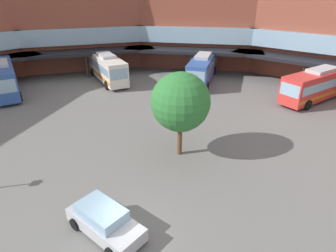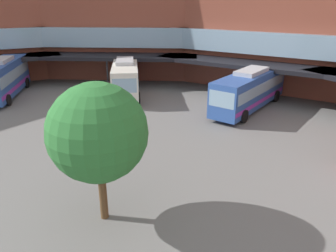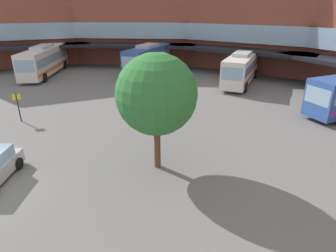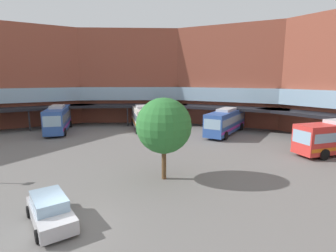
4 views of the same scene
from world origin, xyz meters
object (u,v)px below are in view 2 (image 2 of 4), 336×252
bus_1 (126,77)px  bus_5 (3,78)px  plaza_tree (98,133)px  bus_3 (250,89)px

bus_1 → bus_5: (-10.01, -7.28, 0.12)m
bus_5 → plaza_tree: (22.34, -9.67, 2.27)m
bus_5 → plaza_tree: plaza_tree is taller
bus_5 → plaza_tree: 24.45m
plaza_tree → bus_5: bearing=156.6°
bus_1 → plaza_tree: plaza_tree is taller
bus_1 → plaza_tree: bearing=-2.0°
bus_3 → bus_5: (-22.60, -9.41, 0.13)m
plaza_tree → bus_3: bearing=89.2°
bus_5 → bus_1: bearing=85.9°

